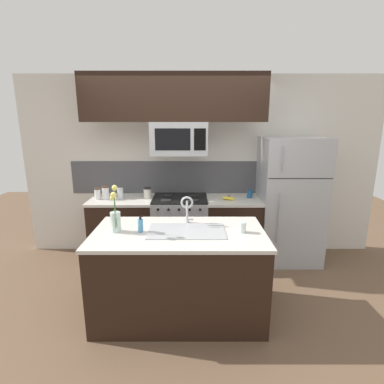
# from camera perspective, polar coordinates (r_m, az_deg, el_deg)

# --- Properties ---
(ground_plane) EXTENTS (10.00, 10.00, 0.00)m
(ground_plane) POSITION_cam_1_polar(r_m,az_deg,el_deg) (3.72, -2.94, -18.67)
(ground_plane) COLOR brown
(rear_partition) EXTENTS (5.20, 0.10, 2.60)m
(rear_partition) POSITION_cam_1_polar(r_m,az_deg,el_deg) (4.47, 1.47, 4.83)
(rear_partition) COLOR silver
(rear_partition) RESTS_ON ground
(splash_band) EXTENTS (3.22, 0.01, 0.48)m
(splash_band) POSITION_cam_1_polar(r_m,az_deg,el_deg) (4.45, -2.40, 2.80)
(splash_band) COLOR #4C4C51
(splash_band) RESTS_ON rear_partition
(back_counter_left) EXTENTS (0.89, 0.65, 0.91)m
(back_counter_left) POSITION_cam_1_polar(r_m,az_deg,el_deg) (4.43, -13.08, -6.93)
(back_counter_left) COLOR black
(back_counter_left) RESTS_ON ground
(back_counter_right) EXTENTS (0.77, 0.65, 0.91)m
(back_counter_right) POSITION_cam_1_polar(r_m,az_deg,el_deg) (4.36, 7.49, -7.02)
(back_counter_right) COLOR black
(back_counter_right) RESTS_ON ground
(stove_range) EXTENTS (0.76, 0.64, 0.93)m
(stove_range) POSITION_cam_1_polar(r_m,az_deg,el_deg) (4.32, -2.47, -7.02)
(stove_range) COLOR #A8AAAF
(stove_range) RESTS_ON ground
(microwave) EXTENTS (0.74, 0.40, 0.43)m
(microwave) POSITION_cam_1_polar(r_m,az_deg,el_deg) (4.03, -2.67, 10.15)
(microwave) COLOR #A8AAAF
(upper_cabinet_band) EXTENTS (2.36, 0.34, 0.60)m
(upper_cabinet_band) POSITION_cam_1_polar(r_m,az_deg,el_deg) (4.00, -3.70, 17.48)
(upper_cabinet_band) COLOR black
(refrigerator) EXTENTS (0.84, 0.74, 1.76)m
(refrigerator) POSITION_cam_1_polar(r_m,az_deg,el_deg) (4.43, 17.82, -1.53)
(refrigerator) COLOR #A8AAAF
(refrigerator) RESTS_ON ground
(storage_jar_tall) EXTENTS (0.08, 0.08, 0.15)m
(storage_jar_tall) POSITION_cam_1_polar(r_m,az_deg,el_deg) (4.34, -17.77, -0.33)
(storage_jar_tall) COLOR silver
(storage_jar_tall) RESTS_ON back_counter_left
(storage_jar_medium) EXTENTS (0.10, 0.10, 0.18)m
(storage_jar_medium) POSITION_cam_1_polar(r_m,az_deg,el_deg) (4.31, -16.36, -0.12)
(storage_jar_medium) COLOR silver
(storage_jar_medium) RESTS_ON back_counter_left
(storage_jar_short) EXTENTS (0.08, 0.08, 0.15)m
(storage_jar_short) POSITION_cam_1_polar(r_m,az_deg,el_deg) (4.30, -13.71, -0.26)
(storage_jar_short) COLOR silver
(storage_jar_short) RESTS_ON back_counter_left
(storage_jar_squat) EXTENTS (0.11, 0.11, 0.15)m
(storage_jar_squat) POSITION_cam_1_polar(r_m,az_deg,el_deg) (4.24, -8.70, -0.18)
(storage_jar_squat) COLOR silver
(storage_jar_squat) RESTS_ON back_counter_left
(banana_bunch) EXTENTS (0.19, 0.12, 0.08)m
(banana_bunch) POSITION_cam_1_polar(r_m,az_deg,el_deg) (4.15, 6.78, -1.18)
(banana_bunch) COLOR yellow
(banana_bunch) RESTS_ON back_counter_right
(coffee_tin) EXTENTS (0.08, 0.08, 0.11)m
(coffee_tin) POSITION_cam_1_polar(r_m,az_deg,el_deg) (4.29, 10.74, -0.36)
(coffee_tin) COLOR #1E5184
(coffee_tin) RESTS_ON back_counter_right
(island_counter) EXTENTS (1.71, 0.91, 0.91)m
(island_counter) POSITION_cam_1_polar(r_m,az_deg,el_deg) (3.19, -2.65, -15.13)
(island_counter) COLOR black
(island_counter) RESTS_ON ground
(kitchen_sink) EXTENTS (0.76, 0.44, 0.16)m
(kitchen_sink) POSITION_cam_1_polar(r_m,az_deg,el_deg) (3.02, -1.23, -8.72)
(kitchen_sink) COLOR #ADAFB5
(kitchen_sink) RESTS_ON island_counter
(sink_faucet) EXTENTS (0.14, 0.14, 0.31)m
(sink_faucet) POSITION_cam_1_polar(r_m,az_deg,el_deg) (3.13, -1.17, -2.68)
(sink_faucet) COLOR #B7BABF
(sink_faucet) RESTS_ON island_counter
(dish_soap_bottle) EXTENTS (0.06, 0.05, 0.16)m
(dish_soap_bottle) POSITION_cam_1_polar(r_m,az_deg,el_deg) (3.00, -9.99, -6.28)
(dish_soap_bottle) COLOR #4C93C6
(dish_soap_bottle) RESTS_ON island_counter
(drinking_glass) EXTENTS (0.07, 0.07, 0.10)m
(drinking_glass) POSITION_cam_1_polar(r_m,az_deg,el_deg) (2.99, 9.34, -6.63)
(drinking_glass) COLOR silver
(drinking_glass) RESTS_ON island_counter
(flower_vase) EXTENTS (0.10, 0.17, 0.48)m
(flower_vase) POSITION_cam_1_polar(r_m,az_deg,el_deg) (3.03, -14.59, -4.92)
(flower_vase) COLOR silver
(flower_vase) RESTS_ON island_counter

